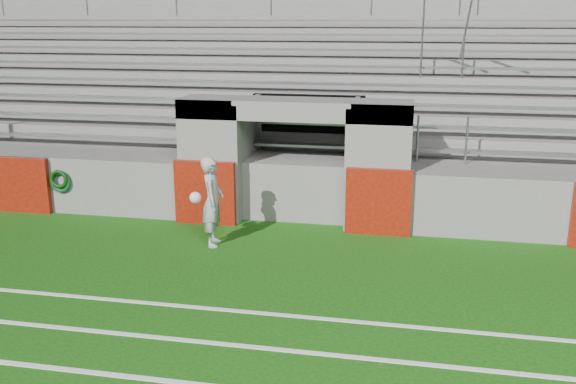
# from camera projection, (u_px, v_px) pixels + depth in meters

# --- Properties ---
(ground) EXTENTS (90.00, 90.00, 0.00)m
(ground) POSITION_uv_depth(u_px,v_px,m) (254.00, 285.00, 10.45)
(ground) COLOR #154A0C
(ground) RESTS_ON ground
(stadium_structure) EXTENTS (26.00, 8.48, 5.42)m
(stadium_structure) POSITION_uv_depth(u_px,v_px,m) (325.00, 120.00, 17.60)
(stadium_structure) COLOR slate
(stadium_structure) RESTS_ON ground
(goalkeeper_with_ball) EXTENTS (0.68, 0.69, 1.72)m
(goalkeeper_with_ball) POSITION_uv_depth(u_px,v_px,m) (212.00, 201.00, 12.09)
(goalkeeper_with_ball) COLOR #A3A7AD
(goalkeeper_with_ball) RESTS_ON ground
(hose_coil) EXTENTS (0.50, 0.14, 0.53)m
(hose_coil) POSITION_uv_depth(u_px,v_px,m) (60.00, 181.00, 13.99)
(hose_coil) COLOR #0E461F
(hose_coil) RESTS_ON ground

